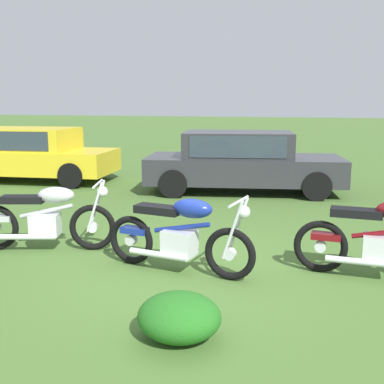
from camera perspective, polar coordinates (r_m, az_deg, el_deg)
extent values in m
plane|color=#476B2D|center=(6.18, -0.68, -9.29)|extent=(120.00, 120.00, 0.00)
torus|color=black|center=(7.01, -11.90, -4.19)|extent=(0.67, 0.27, 0.67)
cylinder|color=silver|center=(7.01, -11.90, -4.19)|extent=(0.16, 0.13, 0.14)
cylinder|color=silver|center=(7.01, -11.37, -1.46)|extent=(0.26, 0.11, 0.72)
cylinder|color=silver|center=(6.83, -11.66, -1.79)|extent=(0.26, 0.11, 0.72)
cube|color=silver|center=(7.17, -17.27, -3.76)|extent=(0.47, 0.40, 0.32)
cylinder|color=#B7BABF|center=(7.11, -17.13, -2.20)|extent=(0.75, 0.27, 0.22)
ellipsoid|color=#B7BABF|center=(7.02, -16.07, -0.37)|extent=(0.57, 0.39, 0.24)
cube|color=black|center=(7.18, -19.73, -0.83)|extent=(0.64, 0.40, 0.10)
cylinder|color=silver|center=(6.85, -11.29, 1.01)|extent=(0.21, 0.62, 0.03)
sphere|color=silver|center=(6.86, -10.76, 0.02)|extent=(0.20, 0.20, 0.16)
cylinder|color=silver|center=(7.12, -19.28, -5.13)|extent=(0.79, 0.30, 0.08)
torus|color=black|center=(5.75, 4.59, -7.46)|extent=(0.66, 0.19, 0.65)
torus|color=black|center=(6.34, -7.35, -5.74)|extent=(0.66, 0.19, 0.65)
cylinder|color=silver|center=(5.75, 4.59, -7.46)|extent=(0.15, 0.12, 0.14)
cylinder|color=silver|center=(6.34, -7.35, -5.74)|extent=(0.15, 0.12, 0.14)
cylinder|color=silver|center=(5.71, 5.53, -4.15)|extent=(0.27, 0.08, 0.73)
cylinder|color=silver|center=(5.55, 4.90, -4.59)|extent=(0.27, 0.08, 0.73)
cube|color=silver|center=(5.99, -1.52, -6.12)|extent=(0.44, 0.36, 0.32)
cylinder|color=navy|center=(5.92, -1.27, -4.30)|extent=(0.76, 0.18, 0.22)
ellipsoid|color=navy|center=(5.79, 0.06, -1.99)|extent=(0.55, 0.34, 0.24)
cube|color=black|center=(6.02, -4.09, -2.11)|extent=(0.63, 0.33, 0.10)
cube|color=navy|center=(6.27, -6.92, -4.59)|extent=(0.38, 0.24, 0.08)
cylinder|color=silver|center=(5.54, 5.66, -1.15)|extent=(0.13, 0.64, 0.03)
sphere|color=silver|center=(5.55, 6.23, -2.41)|extent=(0.18, 0.18, 0.16)
cylinder|color=silver|center=(5.99, -4.10, -7.53)|extent=(0.80, 0.21, 0.08)
torus|color=black|center=(6.20, 15.22, -6.35)|extent=(0.67, 0.13, 0.67)
cylinder|color=silver|center=(6.20, 15.22, -6.35)|extent=(0.15, 0.11, 0.14)
cube|color=silver|center=(6.19, 21.71, -6.34)|extent=(0.42, 0.32, 0.32)
cylinder|color=maroon|center=(6.14, 22.12, -4.57)|extent=(0.74, 0.10, 0.21)
cube|color=black|center=(6.07, 19.16, -2.37)|extent=(0.61, 0.27, 0.10)
cube|color=maroon|center=(6.16, 15.84, -5.14)|extent=(0.37, 0.20, 0.08)
cylinder|color=silver|center=(6.07, 19.59, -7.92)|extent=(0.80, 0.12, 0.08)
cube|color=gold|center=(13.48, -18.62, 3.58)|extent=(4.51, 2.28, 0.60)
cube|color=gold|center=(13.62, -20.26, 6.00)|extent=(3.19, 1.96, 0.60)
cube|color=#2D3842|center=(13.62, -20.26, 6.09)|extent=(2.74, 1.95, 0.48)
cylinder|color=black|center=(13.66, -11.40, 3.06)|extent=(0.66, 0.28, 0.64)
cylinder|color=black|center=(12.09, -14.36, 1.93)|extent=(0.66, 0.28, 0.64)
cylinder|color=black|center=(14.98, -21.96, 3.16)|extent=(0.66, 0.28, 0.64)
cube|color=#2D2D33|center=(11.28, 6.26, 2.77)|extent=(4.79, 2.59, 0.60)
cube|color=#2D2D33|center=(11.22, 5.55, 5.72)|extent=(2.75, 2.06, 0.60)
cube|color=#2D3842|center=(11.22, 5.56, 5.82)|extent=(2.38, 2.03, 0.48)
cylinder|color=black|center=(12.28, 13.58, 2.10)|extent=(0.67, 0.33, 0.64)
cylinder|color=black|center=(10.61, 14.78, 0.70)|extent=(0.67, 0.33, 0.64)
cylinder|color=black|center=(12.25, -1.16, 2.39)|extent=(0.67, 0.33, 0.64)
cylinder|color=black|center=(10.58, -2.28, 1.02)|extent=(0.67, 0.33, 0.64)
ellipsoid|color=#23691E|center=(4.43, -1.55, -14.80)|extent=(0.77, 0.71, 0.42)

